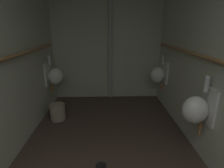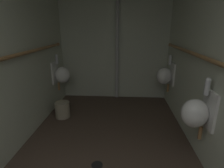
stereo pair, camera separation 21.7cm
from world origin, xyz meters
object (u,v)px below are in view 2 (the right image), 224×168
at_px(standpipe_back_wall, 117,41).
at_px(floor_drain, 97,165).
at_px(urinal_left_mid, 61,74).
at_px(urinal_right_mid, 197,112).
at_px(waste_bin, 63,110).
at_px(urinal_right_far, 165,76).

distance_m(standpipe_back_wall, floor_drain, 2.56).
bearing_deg(standpipe_back_wall, floor_drain, -94.06).
xyz_separation_m(urinal_left_mid, urinal_right_mid, (2.11, -1.58, 0.00)).
bearing_deg(urinal_right_mid, waste_bin, 151.57).
xyz_separation_m(urinal_right_mid, urinal_right_far, (0.00, 1.63, 0.00)).
distance_m(urinal_right_far, standpipe_back_wall, 1.25).
bearing_deg(floor_drain, urinal_left_mid, 119.54).
xyz_separation_m(urinal_right_far, standpipe_back_wall, (-0.99, 0.44, 0.63)).
bearing_deg(floor_drain, urinal_right_far, 56.95).
distance_m(urinal_right_far, floor_drain, 2.20).
relative_size(urinal_right_mid, waste_bin, 2.59).
distance_m(floor_drain, waste_bin, 1.45).
height_order(urinal_right_far, standpipe_back_wall, standpipe_back_wall).
xyz_separation_m(urinal_right_mid, floor_drain, (-1.14, -0.13, -0.68)).
xyz_separation_m(urinal_right_mid, standpipe_back_wall, (-0.99, 2.07, 0.63)).
bearing_deg(standpipe_back_wall, urinal_right_mid, -64.53).
bearing_deg(urinal_right_mid, urinal_left_mid, 143.20).
height_order(urinal_left_mid, urinal_right_mid, same).
height_order(urinal_right_mid, floor_drain, urinal_right_mid).
bearing_deg(urinal_right_mid, floor_drain, -173.59).
bearing_deg(urinal_right_mid, urinal_right_far, 90.00).
xyz_separation_m(urinal_left_mid, waste_bin, (0.15, -0.52, -0.54)).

